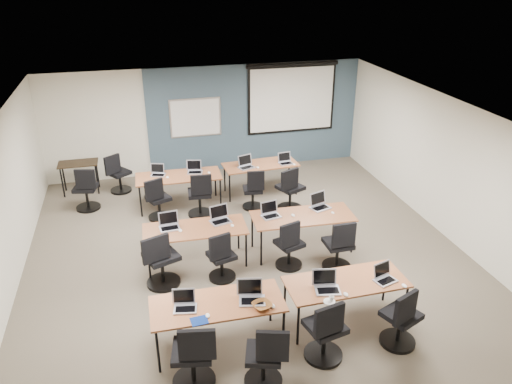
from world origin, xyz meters
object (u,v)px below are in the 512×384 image
object	(u,v)px
whiteboard	(195,118)
task_chair_2	(325,335)
laptop_8	(158,172)
task_chair_8	(158,202)
training_table_back_left	(179,177)
utility_table	(78,167)
laptop_5	(220,217)
laptop_6	(270,213)
task_chair_3	(401,322)
spare_chair_a	(118,176)
task_chair_11	(290,193)
task_chair_0	(194,360)
laptop_0	(185,304)
spare_chair_b	(86,192)
training_table_front_right	(346,284)
task_chair_6	(289,248)
laptop_11	(285,161)
task_chair_1	(266,361)
task_chair_7	(339,249)
laptop_10	(246,164)
laptop_7	(319,204)
training_table_back_right	(261,166)
laptop_1	(251,295)
training_table_front_left	(217,306)
task_chair_4	(161,264)
task_chair_10	(254,193)
laptop_4	(169,224)
task_chair_5	(221,260)
training_table_mid_right	(303,218)
training_table_mid_left	(195,230)
task_chair_9	(200,198)
laptop_9	(195,169)
laptop_2	(326,285)

from	to	relation	value
whiteboard	task_chair_2	world-z (taller)	whiteboard
laptop_8	task_chair_8	xyz separation A→B (m)	(-0.08, -0.70, -0.39)
training_table_back_left	task_chair_8	size ratio (longest dim) A/B	1.90
utility_table	laptop_5	bearing A→B (deg)	-52.84
training_table_back_left	laptop_6	distance (m)	2.72
task_chair_3	spare_chair_a	size ratio (longest dim) A/B	1.02
task_chair_11	task_chair_0	bearing A→B (deg)	-144.85
laptop_0	spare_chair_b	distance (m)	5.17
training_table_front_right	task_chair_11	world-z (taller)	task_chair_11
task_chair_6	spare_chair_a	distance (m)	4.99
task_chair_0	laptop_11	world-z (taller)	task_chair_0
task_chair_1	task_chair_2	world-z (taller)	task_chair_2
laptop_5	task_chair_7	bearing A→B (deg)	-41.30
whiteboard	training_table_front_right	xyz separation A→B (m)	(1.28, -6.45, -0.77)
utility_table	laptop_10	bearing A→B (deg)	-17.37
laptop_5	task_chair_8	size ratio (longest dim) A/B	0.37
laptop_7	spare_chair_b	world-z (taller)	spare_chair_b
laptop_10	utility_table	xyz separation A→B (m)	(-3.73, 1.19, -0.14)
training_table_back_right	training_table_front_right	bearing A→B (deg)	-93.29
whiteboard	laptop_1	xyz separation A→B (m)	(-0.18, -6.52, -0.65)
task_chair_7	laptop_1	bearing A→B (deg)	-144.72
training_table_front_left	laptop_0	bearing A→B (deg)	178.26
task_chair_3	laptop_11	size ratio (longest dim) A/B	3.19
laptop_5	task_chair_7	world-z (taller)	same
task_chair_4	task_chair_8	bearing A→B (deg)	65.99
training_table_front_left	training_table_front_right	world-z (taller)	same
training_table_back_right	task_chair_7	distance (m)	3.50
task_chair_3	task_chair_10	world-z (taller)	task_chair_3
task_chair_0	laptop_8	distance (m)	5.47
training_table_front_left	spare_chair_a	xyz separation A→B (m)	(-1.34, 5.70, -0.28)
task_chair_0	training_table_front_left	bearing A→B (deg)	68.46
laptop_4	task_chair_10	distance (m)	2.66
task_chair_5	task_chair_8	world-z (taller)	task_chair_8
task_chair_4	task_chair_7	bearing A→B (deg)	-26.04
whiteboard	task_chair_1	size ratio (longest dim) A/B	1.30
training_table_mid_right	task_chair_6	xyz separation A→B (m)	(-0.42, -0.52, -0.29)
whiteboard	training_table_mid_left	bearing A→B (deg)	-98.70
laptop_8	task_chair_9	distance (m)	1.17
training_table_mid_left	task_chair_3	size ratio (longest dim) A/B	1.83
task_chair_11	task_chair_10	bearing A→B (deg)	136.37
task_chair_7	spare_chair_a	distance (m)	5.72
task_chair_5	laptop_9	size ratio (longest dim) A/B	2.90
training_table_mid_left	training_table_front_left	bearing A→B (deg)	-87.90
utility_table	laptop_7	bearing A→B (deg)	-36.92
training_table_front_right	training_table_front_left	bearing A→B (deg)	-179.59
task_chair_1	laptop_10	size ratio (longest dim) A/B	2.84
whiteboard	task_chair_8	bearing A→B (deg)	-116.29
task_chair_6	task_chair_11	size ratio (longest dim) A/B	0.94
laptop_2	laptop_10	bearing A→B (deg)	101.67
training_table_back_right	task_chair_10	size ratio (longest dim) A/B	1.81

